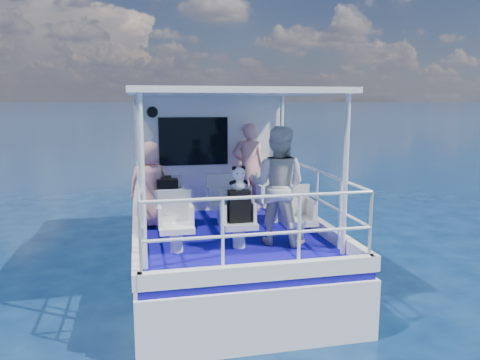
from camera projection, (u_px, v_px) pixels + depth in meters
name	position (u px, v px, depth m)	size (l,w,h in m)	color
ground	(225.00, 278.00, 8.01)	(2000.00, 2000.00, 0.00)	#081B3D
hull	(216.00, 259.00, 8.97)	(3.00, 7.00, 1.60)	white
deck	(215.00, 216.00, 8.83)	(2.90, 6.90, 0.10)	#110986
cabin	(205.00, 149.00, 9.89)	(2.85, 2.00, 2.20)	white
canopy	(227.00, 92.00, 7.30)	(3.00, 3.20, 0.08)	white
canopy_posts	(227.00, 165.00, 7.44)	(2.77, 2.97, 2.20)	white
railings	(232.00, 206.00, 7.22)	(2.84, 3.59, 1.00)	white
seat_port_fwd	(170.00, 216.00, 7.83)	(0.48, 0.46, 0.38)	silver
seat_center_fwd	(223.00, 214.00, 8.02)	(0.48, 0.46, 0.38)	silver
seat_stbd_fwd	(273.00, 211.00, 8.21)	(0.48, 0.46, 0.38)	silver
seat_port_aft	(177.00, 238.00, 6.58)	(0.48, 0.46, 0.38)	silver
seat_center_aft	(239.00, 234.00, 6.77)	(0.48, 0.46, 0.38)	silver
seat_stbd_aft	(298.00, 231.00, 6.96)	(0.48, 0.46, 0.38)	silver
passenger_port_fwd	(151.00, 185.00, 7.78)	(0.54, 0.39, 1.45)	pink
passenger_stbd_fwd	(249.00, 167.00, 8.89)	(0.62, 0.41, 1.70)	pink
passenger_stbd_aft	(278.00, 186.00, 6.87)	(0.85, 0.66, 1.74)	silver
backpack_port	(168.00, 192.00, 7.74)	(0.34, 0.19, 0.45)	black
backpack_center	(239.00, 206.00, 6.70)	(0.31, 0.17, 0.46)	black
compact_camera	(168.00, 177.00, 7.68)	(0.11, 0.06, 0.06)	black
panda	(239.00, 178.00, 6.65)	(0.23, 0.19, 0.35)	white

